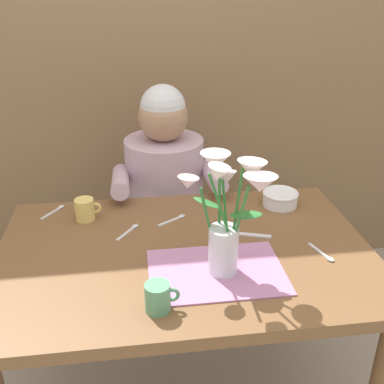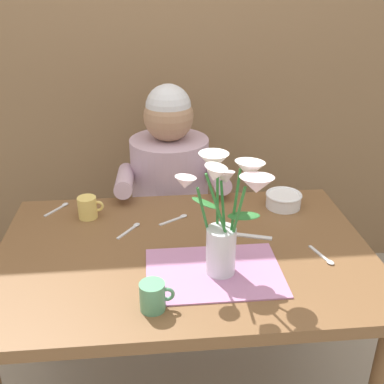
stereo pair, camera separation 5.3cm
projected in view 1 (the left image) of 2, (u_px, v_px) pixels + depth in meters
name	position (u px, v px, depth m)	size (l,w,h in m)	color
wood_panel_backdrop	(158.00, 40.00, 2.20)	(4.00, 0.10, 2.50)	brown
dining_table	(185.00, 275.00, 1.52)	(1.20, 0.80, 0.74)	brown
seated_person	(166.00, 210.00, 2.11)	(0.45, 0.47, 1.14)	#4C4C56
striped_placemat	(216.00, 272.00, 1.37)	(0.40, 0.28, 0.01)	#B275A3
flower_vase	(228.00, 209.00, 1.28)	(0.27, 0.25, 0.36)	silver
ceramic_bowl	(280.00, 198.00, 1.75)	(0.14, 0.14, 0.06)	white
dinner_knife	(243.00, 234.00, 1.57)	(0.19, 0.02, 0.01)	silver
coffee_cup	(158.00, 297.00, 1.20)	(0.09, 0.07, 0.08)	#569970
ceramic_mug	(85.00, 209.00, 1.65)	(0.09, 0.07, 0.08)	#E5C666
spoon_0	(325.00, 255.00, 1.45)	(0.05, 0.12, 0.01)	silver
spoon_1	(131.00, 229.00, 1.59)	(0.08, 0.10, 0.01)	silver
spoon_2	(56.00, 210.00, 1.72)	(0.08, 0.11, 0.01)	silver
spoon_3	(176.00, 219.00, 1.66)	(0.11, 0.08, 0.01)	silver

